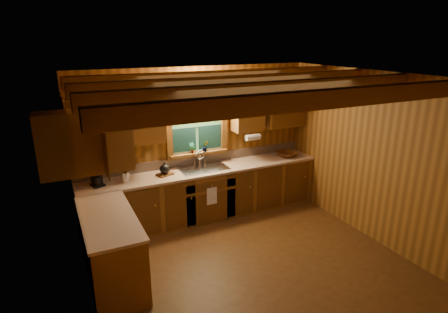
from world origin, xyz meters
TOP-DOWN VIEW (x-y plane):
  - room at (0.00, 0.00)m, footprint 4.20×4.20m
  - ceiling_beams at (0.00, 0.00)m, footprint 4.20×2.54m
  - base_cabinets at (-0.49, 1.28)m, footprint 4.20×2.22m
  - countertop at (-0.48, 1.29)m, footprint 4.20×2.24m
  - backsplash at (0.00, 1.89)m, footprint 4.20×0.02m
  - dishwasher_panel at (-1.47, 0.68)m, footprint 0.02×0.60m
  - upper_cabinets at (-0.56, 1.42)m, footprint 4.19×1.77m
  - window at (0.00, 1.87)m, footprint 1.12×0.08m
  - window_sill at (0.00, 1.82)m, footprint 1.06×0.14m
  - wall_sconce at (0.00, 1.75)m, footprint 0.45×0.21m
  - paper_towel_roll at (0.92, 1.53)m, footprint 0.27×0.11m
  - dish_towel at (0.00, 1.26)m, footprint 0.18×0.01m
  - sink at (0.00, 1.60)m, footprint 0.82×0.48m
  - coffee_maker at (-1.75, 1.61)m, footprint 0.16×0.21m
  - utensil_crock at (-1.34, 1.57)m, footprint 0.13×0.13m
  - cutting_board at (-0.69, 1.59)m, footprint 0.30×0.26m
  - teakettle at (-0.69, 1.59)m, footprint 0.16×0.16m
  - wicker_basket at (1.69, 1.54)m, footprint 0.44×0.44m
  - potted_plant_left at (-0.13, 1.80)m, footprint 0.12×0.10m
  - potted_plant_right at (0.11, 1.79)m, footprint 0.11×0.09m

SIDE VIEW (x-z plane):
  - base_cabinets at x=-0.49m, z-range 0.00..0.86m
  - dishwasher_panel at x=-1.47m, z-range 0.03..0.83m
  - dish_towel at x=0.00m, z-range 0.37..0.67m
  - sink at x=0.00m, z-range 0.64..1.07m
  - countertop at x=-0.48m, z-range 0.86..0.90m
  - cutting_board at x=-0.69m, z-range 0.90..0.92m
  - wicker_basket at x=1.69m, z-range 0.90..1.00m
  - backsplash at x=0.00m, z-range 0.90..1.06m
  - utensil_crock at x=-1.34m, z-range 0.81..1.17m
  - teakettle at x=-0.69m, z-range 0.90..1.11m
  - coffee_maker at x=-1.75m, z-range 0.90..1.19m
  - window_sill at x=0.00m, z-range 1.10..1.14m
  - potted_plant_left at x=-0.13m, z-range 1.14..1.33m
  - potted_plant_right at x=0.11m, z-range 1.14..1.34m
  - room at x=0.00m, z-range -0.80..3.40m
  - paper_towel_roll at x=0.92m, z-range 1.31..1.42m
  - window at x=0.00m, z-range 1.03..2.03m
  - upper_cabinets at x=-0.56m, z-range 1.45..2.23m
  - wall_sconce at x=0.00m, z-range 2.08..2.25m
  - ceiling_beams at x=0.00m, z-range 2.40..2.58m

